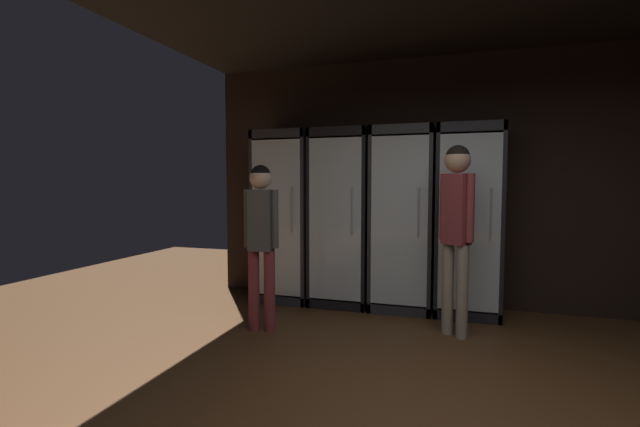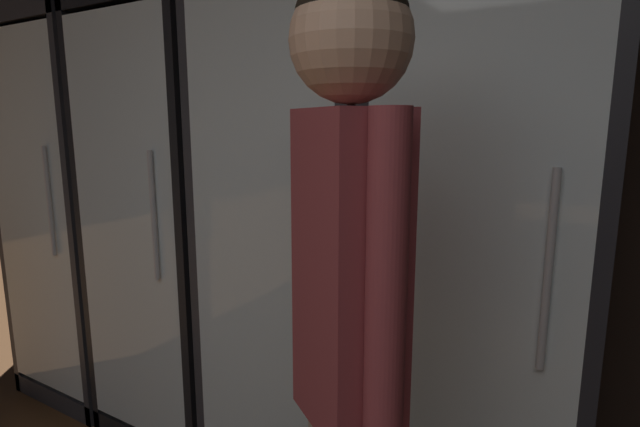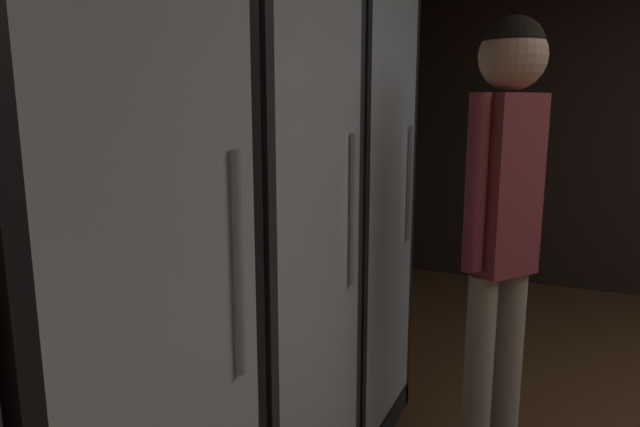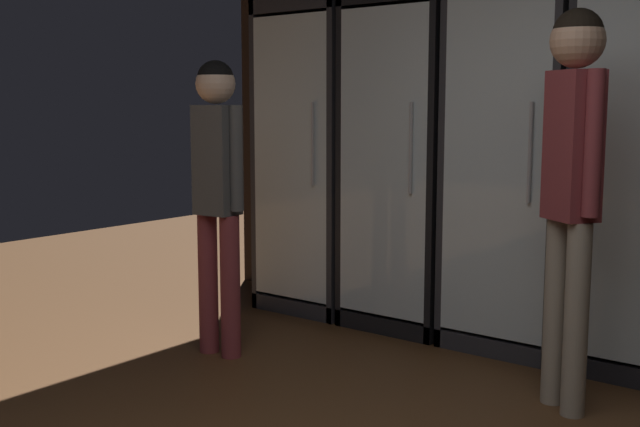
% 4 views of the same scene
% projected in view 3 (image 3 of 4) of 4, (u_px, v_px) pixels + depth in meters
% --- Properties ---
extents(wall_back, '(6.00, 0.06, 2.80)m').
position_uv_depth(wall_back, '(258.00, 113.00, 2.46)').
color(wall_back, black).
rests_on(wall_back, ground).
extents(cooler_left, '(0.66, 0.59, 1.99)m').
position_uv_depth(cooler_left, '(54.00, 329.00, 1.21)').
color(cooler_left, black).
rests_on(cooler_left, ground).
extents(cooler_center, '(0.66, 0.59, 1.99)m').
position_uv_depth(cooler_center, '(232.00, 251.00, 1.82)').
color(cooler_center, '#2B2B30').
rests_on(cooler_center, ground).
extents(cooler_right, '(0.66, 0.59, 1.99)m').
position_uv_depth(cooler_right, '(320.00, 213.00, 2.44)').
color(cooler_right, black).
rests_on(cooler_right, ground).
extents(shopper_far, '(0.30, 0.26, 1.73)m').
position_uv_depth(shopper_far, '(504.00, 201.00, 2.00)').
color(shopper_far, gray).
rests_on(shopper_far, ground).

